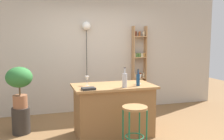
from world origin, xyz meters
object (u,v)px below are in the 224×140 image
Objects in this scene: bottle_sauce_amber at (125,80)px; bar_stool at (135,117)px; spice_shelf at (139,68)px; bottle_spirits_clear at (138,80)px; potted_plant at (19,81)px; pendant_globe_light at (86,27)px; plant_stool at (21,121)px; wine_glass_left at (87,79)px; cookbook at (88,89)px; wine_glass_center at (140,77)px.

bar_stool is at bearing -88.79° from bottle_sauce_amber.
spice_shelf is at bearing 65.93° from bar_stool.
spice_shelf is at bearing 66.79° from bottle_spirits_clear.
spice_shelf reaches higher than potted_plant.
pendant_globe_light is at bearing 97.39° from bar_stool.
plant_stool is 0.71m from potted_plant.
wine_glass_left is (-0.56, 0.79, 0.49)m from bar_stool.
wine_glass_left is 0.78× the size of cookbook.
wine_glass_left is 0.93m from wine_glass_center.
bar_stool is at bearing -117.92° from wine_glass_center.
potted_plant reaches higher than bottle_spirits_clear.
plant_stool is 2.01m from bottle_sauce_amber.
bottle_spirits_clear reaches higher than bar_stool.
bottle_sauce_amber is at bearing -81.14° from pendant_globe_light.
plant_stool is 2.43m from pendant_globe_light.
plant_stool is at bearing 158.78° from wine_glass_left.
potted_plant is 1.34m from cookbook.
cookbook is 0.10× the size of pendant_globe_light.
bar_stool is 0.34× the size of spice_shelf.
plant_stool is 1.63× the size of bottle_spirits_clear.
wine_glass_left is at bearing -137.64° from spice_shelf.
potted_plant reaches higher than wine_glass_center.
spice_shelf is at bearing 42.36° from wine_glass_left.
pendant_globe_light reaches higher than wine_glass_center.
spice_shelf reaches higher than wine_glass_left.
spice_shelf is 2.84m from potted_plant.
wine_glass_center is (2.04, -0.55, 0.06)m from potted_plant.
potted_plant is at bearing 154.79° from bottle_sauce_amber.
potted_plant is 2.20× the size of bottle_sauce_amber.
bottle_sauce_amber is at bearing -25.21° from plant_stool.
plant_stool is 2.86× the size of wine_glass_center.
plant_stool is at bearing -159.91° from spice_shelf.
bottle_spirits_clear is at bearing -18.68° from wine_glass_left.
bottle_sauce_amber reaches higher than cookbook.
pendant_globe_light reaches higher than cookbook.
potted_plant is 2.12m from wine_glass_center.
potted_plant is at bearing 164.95° from wine_glass_center.
bar_stool is at bearing -36.03° from potted_plant.
pendant_globe_light is (-0.65, 1.57, 0.94)m from wine_glass_center.
potted_plant is at bearing 0.00° from plant_stool.
potted_plant is 2.54× the size of bottle_spirits_clear.
bottle_spirits_clear reaches higher than wine_glass_center.
bottle_sauce_amber is at bearing -3.10° from cookbook.
spice_shelf is 0.96× the size of pendant_globe_light.
plant_stool is at bearing 154.79° from bottle_sauce_amber.
pendant_globe_light is at bearing 112.48° from wine_glass_center.
cookbook is (-0.61, 0.42, 0.39)m from bar_stool.
plant_stool is (-2.67, -0.98, -0.76)m from spice_shelf.
spice_shelf is 5.99× the size of bottle_sauce_amber.
bottle_sauce_amber is 0.61m from cookbook.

